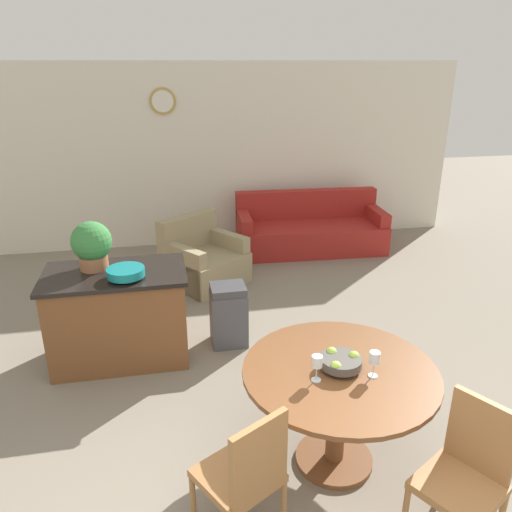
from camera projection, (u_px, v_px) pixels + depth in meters
name	position (u px, v px, depth m)	size (l,w,h in m)	color
wall_back	(202.00, 156.00, 7.51)	(8.00, 0.09, 2.70)	silver
dining_table	(339.00, 391.00, 3.38)	(1.31, 1.31, 0.78)	brown
dining_chair_near_left	(246.00, 473.00, 2.81)	(0.57, 0.57, 0.94)	#9E6B3D
dining_chair_near_right	(467.00, 470.00, 2.83)	(0.57, 0.57, 0.94)	#9E6B3D
fruit_bowl	(341.00, 361.00, 3.30)	(0.28, 0.28, 0.11)	#4C4742
wine_glass_left	(317.00, 363.00, 3.15)	(0.07, 0.07, 0.18)	silver
wine_glass_right	(375.00, 359.00, 3.19)	(0.07, 0.07, 0.18)	silver
kitchen_island	(119.00, 315.00, 4.70)	(1.29, 0.76, 0.90)	brown
teal_bowl	(126.00, 272.00, 4.38)	(0.33, 0.33, 0.10)	#147A7F
potted_plant	(92.00, 244.00, 4.52)	(0.37, 0.37, 0.45)	#A36642
trash_bin	(229.00, 315.00, 5.00)	(0.35, 0.31, 0.64)	#47474C
couch	(310.00, 231.00, 7.56)	(2.22, 0.99, 0.85)	maroon
armchair	(203.00, 261.00, 6.42)	(1.19, 1.19, 0.85)	#998966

